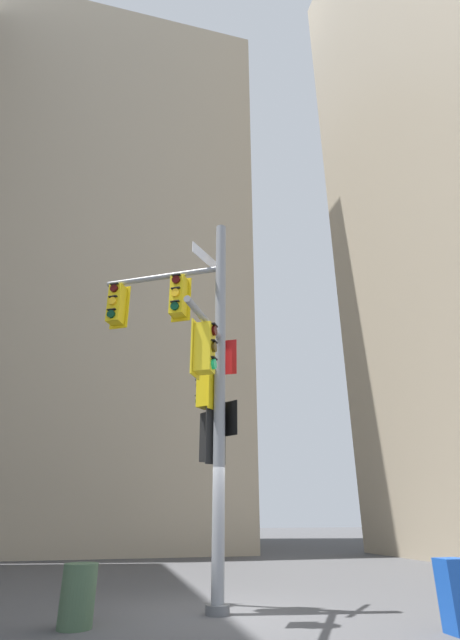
# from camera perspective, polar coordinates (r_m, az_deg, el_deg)

# --- Properties ---
(ground) EXTENTS (120.00, 120.00, 0.00)m
(ground) POSITION_cam_1_polar(r_m,az_deg,el_deg) (9.59, -1.58, -33.09)
(ground) COLOR #474749
(building_mid_block) EXTENTS (16.62, 16.62, 33.66)m
(building_mid_block) POSITION_cam_1_polar(r_m,az_deg,el_deg) (33.32, -15.29, 4.68)
(building_mid_block) COLOR tan
(building_mid_block) RESTS_ON ground
(signal_pole_assembly) EXTENTS (3.03, 3.49, 8.22)m
(signal_pole_assembly) POSITION_cam_1_polar(r_m,az_deg,el_deg) (9.99, -4.28, -5.64)
(signal_pole_assembly) COLOR gray
(signal_pole_assembly) RESTS_ON ground
(newspaper_box) EXTENTS (0.45, 0.36, 1.01)m
(newspaper_box) POSITION_cam_1_polar(r_m,az_deg,el_deg) (8.78, 26.65, -28.53)
(newspaper_box) COLOR #194CB2
(newspaper_box) RESTS_ON ground
(trash_bin) EXTENTS (0.54, 0.54, 0.90)m
(trash_bin) POSITION_cam_1_polar(r_m,az_deg,el_deg) (8.77, -18.57, -29.98)
(trash_bin) COLOR #3F593F
(trash_bin) RESTS_ON ground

